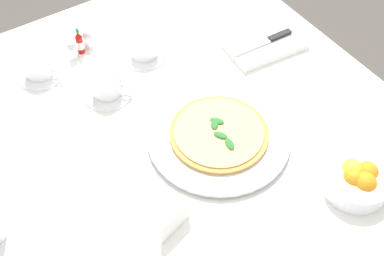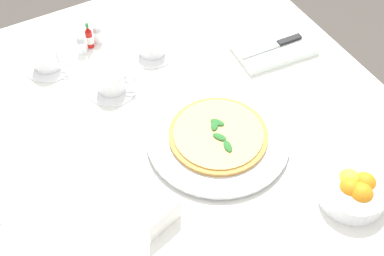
% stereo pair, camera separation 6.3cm
% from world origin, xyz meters
% --- Properties ---
extents(dining_table, '(1.16, 1.16, 0.74)m').
position_xyz_m(dining_table, '(0.00, 0.00, 0.61)').
color(dining_table, white).
rests_on(dining_table, ground_plane).
extents(pizza_plate, '(0.35, 0.35, 0.02)m').
position_xyz_m(pizza_plate, '(-0.09, 0.10, 0.75)').
color(pizza_plate, white).
rests_on(pizza_plate, dining_table).
extents(pizza, '(0.24, 0.24, 0.02)m').
position_xyz_m(pizza, '(-0.09, 0.10, 0.76)').
color(pizza, '#C68E47').
rests_on(pizza, pizza_plate).
extents(coffee_cup_far_left, '(0.13, 0.13, 0.07)m').
position_xyz_m(coffee_cup_far_left, '(0.07, -0.18, 0.77)').
color(coffee_cup_far_left, white).
rests_on(coffee_cup_far_left, dining_table).
extents(coffee_cup_back_corner, '(0.13, 0.13, 0.06)m').
position_xyz_m(coffee_cup_back_corner, '(-0.09, -0.26, 0.77)').
color(coffee_cup_back_corner, white).
rests_on(coffee_cup_back_corner, dining_table).
extents(coffee_cup_center_back, '(0.13, 0.13, 0.07)m').
position_xyz_m(coffee_cup_center_back, '(0.19, -0.35, 0.77)').
color(coffee_cup_center_back, white).
rests_on(coffee_cup_center_back, dining_table).
extents(napkin_folded, '(0.23, 0.15, 0.02)m').
position_xyz_m(napkin_folded, '(-0.40, -0.10, 0.75)').
color(napkin_folded, white).
rests_on(napkin_folded, dining_table).
extents(dinner_knife, '(0.20, 0.03, 0.01)m').
position_xyz_m(dinner_knife, '(-0.39, -0.10, 0.76)').
color(dinner_knife, silver).
rests_on(dinner_knife, napkin_folded).
extents(citrus_bowl, '(0.15, 0.15, 0.06)m').
position_xyz_m(citrus_bowl, '(-0.27, 0.39, 0.77)').
color(citrus_bowl, white).
rests_on(citrus_bowl, dining_table).
extents(hot_sauce_bottle, '(0.02, 0.02, 0.08)m').
position_xyz_m(hot_sauce_bottle, '(0.05, -0.37, 0.77)').
color(hot_sauce_bottle, '#B7140F').
rests_on(hot_sauce_bottle, dining_table).
extents(salt_shaker, '(0.03, 0.03, 0.06)m').
position_xyz_m(salt_shaker, '(0.08, -0.36, 0.76)').
color(salt_shaker, white).
rests_on(salt_shaker, dining_table).
extents(pepper_shaker, '(0.03, 0.03, 0.06)m').
position_xyz_m(pepper_shaker, '(0.03, -0.38, 0.76)').
color(pepper_shaker, white).
rests_on(pepper_shaker, dining_table).
extents(menu_card, '(0.09, 0.03, 0.06)m').
position_xyz_m(menu_card, '(0.14, 0.26, 0.77)').
color(menu_card, white).
rests_on(menu_card, dining_table).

